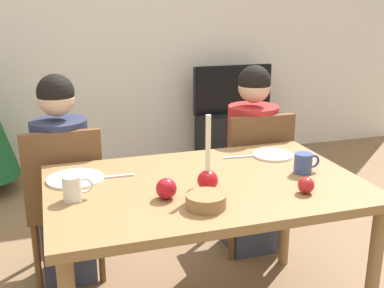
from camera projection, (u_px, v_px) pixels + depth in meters
name	position (u px, v px, depth m)	size (l,w,h in m)	color
back_wall	(113.00, 27.00, 4.33)	(6.40, 0.10, 2.60)	silver
dining_table	(205.00, 199.00, 2.14)	(1.40, 0.90, 0.75)	olive
chair_left	(64.00, 196.00, 2.56)	(0.40, 0.40, 0.90)	brown
chair_right	(253.00, 174.00, 2.89)	(0.40, 0.40, 0.90)	brown
person_left_child	(63.00, 184.00, 2.58)	(0.30, 0.30, 1.17)	#33384C
person_right_child	(251.00, 163.00, 2.90)	(0.30, 0.30, 1.17)	#33384C
tv_stand	(232.00, 136.00, 4.67)	(0.64, 0.40, 0.48)	black
tv	(233.00, 89.00, 4.54)	(0.79, 0.05, 0.46)	black
candle_centerpiece	(208.00, 175.00, 2.00)	(0.09, 0.09, 0.33)	red
plate_left	(75.00, 179.00, 2.14)	(0.26, 0.26, 0.01)	white
plate_right	(273.00, 155.00, 2.47)	(0.21, 0.21, 0.01)	white
mug_left	(73.00, 188.00, 1.91)	(0.12, 0.08, 0.10)	silver
mug_right	(304.00, 163.00, 2.21)	(0.13, 0.08, 0.10)	#33477F
fork_left	(114.00, 177.00, 2.17)	(0.18, 0.01, 0.01)	silver
fork_right	(240.00, 157.00, 2.44)	(0.18, 0.01, 0.01)	silver
bowl_walnuts	(206.00, 201.00, 1.85)	(0.16, 0.16, 0.05)	olive
apple_near_candle	(306.00, 185.00, 1.98)	(0.07, 0.07, 0.07)	#AC1E1E
apple_by_left_plate	(166.00, 189.00, 1.93)	(0.09, 0.09, 0.09)	#B0131E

